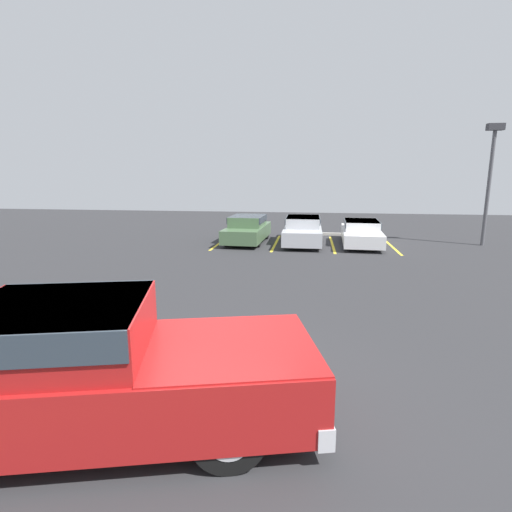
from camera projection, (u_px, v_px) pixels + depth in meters
name	position (u px, v px, depth m)	size (l,w,h in m)	color
ground_plane	(209.00, 398.00, 6.02)	(60.00, 60.00, 0.00)	#2D2D30
stall_stripe_a	(221.00, 242.00, 19.87)	(0.12, 4.76, 0.01)	yellow
stall_stripe_b	(276.00, 243.00, 19.51)	(0.12, 4.76, 0.01)	yellow
stall_stripe_c	(332.00, 244.00, 19.15)	(0.12, 4.76, 0.01)	yellow
stall_stripe_d	(391.00, 246.00, 18.79)	(0.12, 4.76, 0.01)	yellow
pickup_truck	(88.00, 369.00, 5.07)	(6.20, 3.49, 1.76)	#A51919
parked_sedan_a	(247.00, 228.00, 19.65)	(1.92, 4.28, 1.30)	#4C6B47
parked_sedan_b	(303.00, 229.00, 19.35)	(1.76, 4.69, 1.29)	#B7BABF
parked_sedan_c	(361.00, 232.00, 18.99)	(1.94, 4.70, 1.15)	silver
light_post	(491.00, 168.00, 18.20)	(0.70, 0.36, 5.53)	#515156
wheel_stop_curb	(327.00, 234.00, 21.99)	(1.65, 0.20, 0.14)	#B7B2A8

